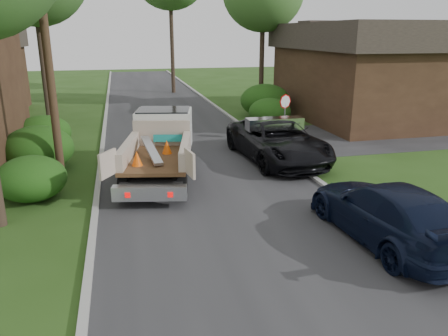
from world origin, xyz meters
name	(u,v)px	position (x,y,z in m)	size (l,w,h in m)	color
ground	(230,217)	(0.00, 0.00, 0.00)	(120.00, 120.00, 0.00)	#234213
road	(183,142)	(0.00, 10.00, 0.00)	(8.00, 90.00, 0.02)	#28282B
side_street	(397,134)	(12.00, 9.00, 0.01)	(16.00, 7.00, 0.02)	#28282B
curb_left	(103,146)	(-4.10, 10.00, 0.06)	(0.20, 90.00, 0.12)	#9E9E99
curb_right	(258,137)	(4.10, 10.00, 0.06)	(0.20, 90.00, 0.12)	#9E9E99
stop_sign	(285,108)	(5.20, 9.00, 1.78)	(0.71, 0.32, 2.48)	slate
utility_pole	(47,42)	(-5.48, 4.98, 5.17)	(2.42, 1.25, 10.00)	#382619
house_right	(370,70)	(13.00, 14.00, 3.16)	(9.72, 12.96, 6.20)	#372216
hedge_left_a	(31,178)	(-6.20, 3.00, 0.77)	(2.34, 2.34, 1.53)	#15440F
hedge_left_b	(38,149)	(-6.50, 6.50, 0.94)	(2.86, 2.86, 1.87)	#15440F
hedge_left_c	(44,133)	(-6.80, 10.00, 0.85)	(2.60, 2.60, 1.70)	#15440F
hedge_right_a	(270,112)	(5.80, 13.00, 0.85)	(2.60, 2.60, 1.70)	#15440F
hedge_right_b	(265,100)	(6.50, 16.00, 1.10)	(3.38, 3.38, 2.21)	#15440F
flatbed_truck	(162,141)	(-1.57, 5.06, 1.31)	(3.86, 6.75, 2.41)	black
black_pickup	(277,141)	(3.60, 5.67, 0.90)	(3.00, 6.50, 1.81)	black
navy_suv	(388,212)	(3.80, -2.50, 0.81)	(2.28, 5.61, 1.63)	black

